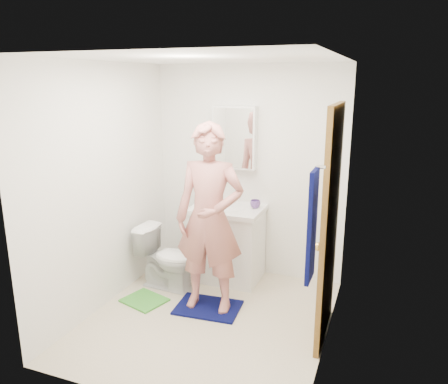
# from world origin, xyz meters

# --- Properties ---
(floor) EXTENTS (2.20, 2.40, 0.02)m
(floor) POSITION_xyz_m (0.00, 0.00, -0.01)
(floor) COLOR beige
(floor) RESTS_ON ground
(ceiling) EXTENTS (2.20, 2.40, 0.02)m
(ceiling) POSITION_xyz_m (0.00, 0.00, 2.41)
(ceiling) COLOR white
(ceiling) RESTS_ON ground
(wall_back) EXTENTS (2.20, 0.02, 2.40)m
(wall_back) POSITION_xyz_m (0.00, 1.21, 1.20)
(wall_back) COLOR white
(wall_back) RESTS_ON ground
(wall_front) EXTENTS (2.20, 0.02, 2.40)m
(wall_front) POSITION_xyz_m (0.00, -1.21, 1.20)
(wall_front) COLOR white
(wall_front) RESTS_ON ground
(wall_left) EXTENTS (0.02, 2.40, 2.40)m
(wall_left) POSITION_xyz_m (-1.11, 0.00, 1.20)
(wall_left) COLOR white
(wall_left) RESTS_ON ground
(wall_right) EXTENTS (0.02, 2.40, 2.40)m
(wall_right) POSITION_xyz_m (1.11, 0.00, 1.20)
(wall_right) COLOR white
(wall_right) RESTS_ON ground
(vanity_cabinet) EXTENTS (0.75, 0.55, 0.80)m
(vanity_cabinet) POSITION_xyz_m (-0.15, 0.91, 0.40)
(vanity_cabinet) COLOR white
(vanity_cabinet) RESTS_ON floor
(countertop) EXTENTS (0.79, 0.59, 0.05)m
(countertop) POSITION_xyz_m (-0.15, 0.91, 0.83)
(countertop) COLOR white
(countertop) RESTS_ON vanity_cabinet
(sink_basin) EXTENTS (0.40, 0.40, 0.03)m
(sink_basin) POSITION_xyz_m (-0.15, 0.91, 0.84)
(sink_basin) COLOR white
(sink_basin) RESTS_ON countertop
(faucet) EXTENTS (0.03, 0.03, 0.12)m
(faucet) POSITION_xyz_m (-0.15, 1.09, 0.91)
(faucet) COLOR silver
(faucet) RESTS_ON countertop
(medicine_cabinet) EXTENTS (0.50, 0.12, 0.70)m
(medicine_cabinet) POSITION_xyz_m (-0.15, 1.14, 1.60)
(medicine_cabinet) COLOR white
(medicine_cabinet) RESTS_ON wall_back
(mirror_panel) EXTENTS (0.46, 0.01, 0.66)m
(mirror_panel) POSITION_xyz_m (-0.15, 1.08, 1.60)
(mirror_panel) COLOR white
(mirror_panel) RESTS_ON wall_back
(door) EXTENTS (0.05, 0.80, 2.05)m
(door) POSITION_xyz_m (1.07, 0.15, 1.02)
(door) COLOR brown
(door) RESTS_ON ground
(door_knob) EXTENTS (0.07, 0.07, 0.07)m
(door_knob) POSITION_xyz_m (1.03, -0.17, 0.95)
(door_knob) COLOR gold
(door_knob) RESTS_ON door
(towel) EXTENTS (0.03, 0.24, 0.80)m
(towel) POSITION_xyz_m (1.03, -0.57, 1.25)
(towel) COLOR #070A41
(towel) RESTS_ON wall_right
(towel_hook) EXTENTS (0.06, 0.02, 0.02)m
(towel_hook) POSITION_xyz_m (1.07, -0.57, 1.67)
(towel_hook) COLOR silver
(towel_hook) RESTS_ON wall_right
(toilet) EXTENTS (0.69, 0.42, 0.69)m
(toilet) POSITION_xyz_m (-0.67, 0.46, 0.34)
(toilet) COLOR white
(toilet) RESTS_ON floor
(bath_mat) EXTENTS (0.66, 0.49, 0.02)m
(bath_mat) POSITION_xyz_m (-0.08, 0.18, 0.01)
(bath_mat) COLOR #070A41
(bath_mat) RESTS_ON floor
(green_rug) EXTENTS (0.50, 0.45, 0.02)m
(green_rug) POSITION_xyz_m (-0.75, 0.08, 0.01)
(green_rug) COLOR green
(green_rug) RESTS_ON floor
(soap_dispenser) EXTENTS (0.10, 0.10, 0.21)m
(soap_dispenser) POSITION_xyz_m (-0.36, 0.87, 0.95)
(soap_dispenser) COLOR #C7735C
(soap_dispenser) RESTS_ON countertop
(toothbrush_cup) EXTENTS (0.15, 0.15, 0.09)m
(toothbrush_cup) POSITION_xyz_m (0.15, 0.99, 0.89)
(toothbrush_cup) COLOR #603F8C
(toothbrush_cup) RESTS_ON countertop
(man) EXTENTS (0.71, 0.50, 1.84)m
(man) POSITION_xyz_m (-0.06, 0.20, 0.94)
(man) COLOR #BD726A
(man) RESTS_ON bath_mat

